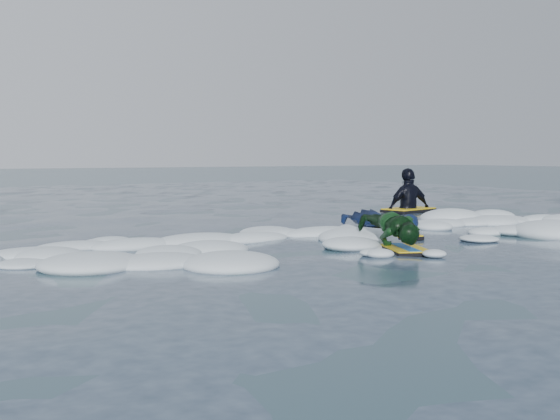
# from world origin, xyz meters

# --- Properties ---
(ground) EXTENTS (120.00, 120.00, 0.00)m
(ground) POSITION_xyz_m (0.00, 0.00, 0.00)
(ground) COLOR #1A333E
(ground) RESTS_ON ground
(foam_band) EXTENTS (12.00, 3.10, 0.30)m
(foam_band) POSITION_xyz_m (0.00, 1.03, 0.00)
(foam_band) COLOR silver
(foam_band) RESTS_ON ground
(prone_woman_unit) EXTENTS (0.71, 1.52, 0.38)m
(prone_woman_unit) POSITION_xyz_m (1.39, 0.95, 0.19)
(prone_woman_unit) COLOR black
(prone_woman_unit) RESTS_ON ground
(prone_child_unit) EXTENTS (0.98, 1.38, 0.49)m
(prone_child_unit) POSITION_xyz_m (0.50, -0.41, 0.25)
(prone_child_unit) COLOR black
(prone_child_unit) RESTS_ON ground
(waiting_rider_unit) EXTENTS (1.31, 0.90, 1.79)m
(waiting_rider_unit) POSITION_xyz_m (4.68, 4.16, 0.05)
(waiting_rider_unit) COLOR black
(waiting_rider_unit) RESTS_ON ground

